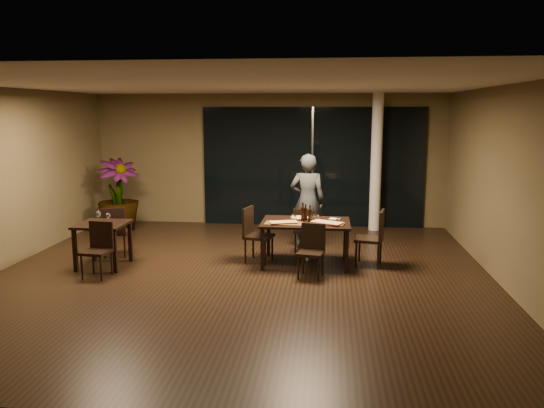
% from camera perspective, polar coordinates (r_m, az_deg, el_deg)
% --- Properties ---
extents(ground, '(8.00, 8.00, 0.00)m').
position_cam_1_polar(ground, '(8.58, -3.40, -7.75)').
color(ground, black).
rests_on(ground, ground).
extents(wall_back, '(8.00, 0.10, 3.00)m').
position_cam_1_polar(wall_back, '(12.24, -0.32, 4.78)').
color(wall_back, brown).
rests_on(wall_back, ground).
extents(wall_front, '(8.00, 0.10, 3.00)m').
position_cam_1_polar(wall_front, '(4.38, -12.43, -4.96)').
color(wall_front, brown).
rests_on(wall_front, ground).
extents(wall_right, '(0.10, 8.00, 3.00)m').
position_cam_1_polar(wall_right, '(8.56, 24.30, 1.64)').
color(wall_right, brown).
rests_on(wall_right, ground).
extents(ceiling, '(8.00, 8.00, 0.04)m').
position_cam_1_polar(ceiling, '(8.19, -3.62, 12.82)').
color(ceiling, silver).
rests_on(ceiling, wall_back).
extents(window_panel, '(5.00, 0.06, 2.70)m').
position_cam_1_polar(window_panel, '(12.09, 4.35, 3.97)').
color(window_panel, black).
rests_on(window_panel, ground).
extents(column, '(0.24, 0.24, 3.00)m').
position_cam_1_polar(column, '(11.81, 11.14, 4.40)').
color(column, silver).
rests_on(column, ground).
extents(main_table, '(1.50, 1.00, 0.75)m').
position_cam_1_polar(main_table, '(9.08, 3.64, -2.35)').
color(main_table, black).
rests_on(main_table, ground).
extents(side_table, '(0.80, 0.80, 0.75)m').
position_cam_1_polar(side_table, '(9.39, -17.75, -2.73)').
color(side_table, black).
rests_on(side_table, ground).
extents(chair_main_far, '(0.48, 0.48, 0.84)m').
position_cam_1_polar(chair_main_far, '(9.83, 3.57, -2.61)').
color(chair_main_far, black).
rests_on(chair_main_far, ground).
extents(chair_main_near, '(0.46, 0.46, 0.84)m').
position_cam_1_polar(chair_main_near, '(8.47, 4.31, -4.69)').
color(chair_main_near, black).
rests_on(chair_main_near, ground).
extents(chair_main_left, '(0.54, 0.54, 0.96)m').
position_cam_1_polar(chair_main_left, '(9.26, -1.92, -2.97)').
color(chair_main_left, black).
rests_on(chair_main_left, ground).
extents(chair_main_right, '(0.53, 0.53, 0.97)m').
position_cam_1_polar(chair_main_right, '(9.15, 10.94, -3.30)').
color(chair_main_right, black).
rests_on(chair_main_right, ground).
extents(chair_side_far, '(0.49, 0.49, 0.92)m').
position_cam_1_polar(chair_side_far, '(9.95, -16.52, -2.61)').
color(chair_side_far, black).
rests_on(chair_side_far, ground).
extents(chair_side_near, '(0.45, 0.45, 0.87)m').
position_cam_1_polar(chair_side_near, '(8.90, -18.16, -4.34)').
color(chair_side_near, black).
rests_on(chair_side_near, ground).
extents(diner, '(0.63, 0.44, 1.82)m').
position_cam_1_polar(diner, '(10.16, 3.83, 0.32)').
color(diner, '#2B2E30').
rests_on(diner, ground).
extents(potted_plant, '(1.22, 1.22, 1.59)m').
position_cam_1_polar(potted_plant, '(12.09, -16.22, 0.94)').
color(potted_plant, '#26521B').
rests_on(potted_plant, ground).
extents(pizza_board_left, '(0.64, 0.34, 0.01)m').
position_cam_1_polar(pizza_board_left, '(8.86, 1.26, -2.10)').
color(pizza_board_left, '#4F3119').
rests_on(pizza_board_left, main_table).
extents(pizza_board_right, '(0.61, 0.39, 0.01)m').
position_cam_1_polar(pizza_board_right, '(8.88, 5.93, -2.12)').
color(pizza_board_right, '#4A2E17').
rests_on(pizza_board_right, main_table).
extents(oblong_pizza_left, '(0.48, 0.32, 0.02)m').
position_cam_1_polar(oblong_pizza_left, '(8.86, 1.26, -1.99)').
color(oblong_pizza_left, '#67090D').
rests_on(oblong_pizza_left, pizza_board_left).
extents(oblong_pizza_right, '(0.54, 0.43, 0.02)m').
position_cam_1_polar(oblong_pizza_right, '(8.88, 5.93, -2.01)').
color(oblong_pizza_right, maroon).
rests_on(oblong_pizza_right, pizza_board_right).
extents(round_pizza, '(0.31, 0.31, 0.01)m').
position_cam_1_polar(round_pizza, '(9.33, 3.03, -1.49)').
color(round_pizza, '#C23D15').
rests_on(round_pizza, main_table).
extents(bottle_a, '(0.07, 0.07, 0.32)m').
position_cam_1_polar(bottle_a, '(9.06, 3.34, -0.84)').
color(bottle_a, black).
rests_on(bottle_a, main_table).
extents(bottle_b, '(0.06, 0.06, 0.29)m').
position_cam_1_polar(bottle_b, '(9.02, 4.10, -1.02)').
color(bottle_b, black).
rests_on(bottle_b, main_table).
extents(bottle_c, '(0.06, 0.06, 0.28)m').
position_cam_1_polar(bottle_c, '(9.15, 3.64, -0.87)').
color(bottle_c, black).
rests_on(bottle_c, main_table).
extents(tumbler_left, '(0.07, 0.07, 0.09)m').
position_cam_1_polar(tumbler_left, '(9.19, 2.40, -1.43)').
color(tumbler_left, white).
rests_on(tumbler_left, main_table).
extents(tumbler_right, '(0.08, 0.08, 0.10)m').
position_cam_1_polar(tumbler_right, '(9.16, 4.77, -1.46)').
color(tumbler_right, white).
rests_on(tumbler_right, main_table).
extents(napkin_near, '(0.19, 0.11, 0.01)m').
position_cam_1_polar(napkin_near, '(8.97, 7.07, -2.03)').
color(napkin_near, white).
rests_on(napkin_near, main_table).
extents(napkin_far, '(0.20, 0.14, 0.01)m').
position_cam_1_polar(napkin_far, '(9.29, 6.76, -1.60)').
color(napkin_far, white).
rests_on(napkin_far, main_table).
extents(wine_glass_a, '(0.08, 0.08, 0.19)m').
position_cam_1_polar(wine_glass_a, '(9.42, -18.17, -1.34)').
color(wine_glass_a, white).
rests_on(wine_glass_a, side_table).
extents(wine_glass_b, '(0.08, 0.08, 0.17)m').
position_cam_1_polar(wine_glass_b, '(9.28, -17.19, -1.51)').
color(wine_glass_b, white).
rests_on(wine_glass_b, side_table).
extents(side_napkin, '(0.20, 0.15, 0.01)m').
position_cam_1_polar(side_napkin, '(9.14, -18.06, -2.22)').
color(side_napkin, white).
rests_on(side_napkin, side_table).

